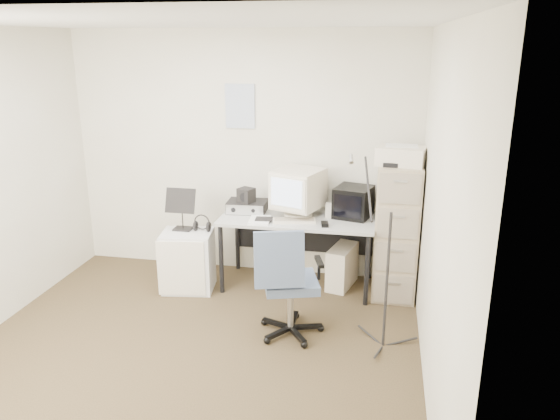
% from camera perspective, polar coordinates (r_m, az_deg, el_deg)
% --- Properties ---
extents(floor, '(3.60, 3.60, 0.01)m').
position_cam_1_polar(floor, '(4.52, -9.49, -14.86)').
color(floor, '#382D1B').
rests_on(floor, ground).
extents(ceiling, '(3.60, 3.60, 0.01)m').
position_cam_1_polar(ceiling, '(3.84, -11.44, 18.75)').
color(ceiling, white).
rests_on(ceiling, ground).
extents(wall_back, '(3.60, 0.02, 2.50)m').
position_cam_1_polar(wall_back, '(5.66, -3.86, 5.74)').
color(wall_back, beige).
rests_on(wall_back, ground).
extents(wall_front, '(3.60, 0.02, 2.50)m').
position_cam_1_polar(wall_front, '(2.53, -25.30, -11.10)').
color(wall_front, beige).
rests_on(wall_front, ground).
extents(wall_right, '(0.02, 3.60, 2.50)m').
position_cam_1_polar(wall_right, '(3.76, 16.19, -0.95)').
color(wall_right, beige).
rests_on(wall_right, ground).
extents(wall_calendar, '(0.30, 0.02, 0.44)m').
position_cam_1_polar(wall_calendar, '(5.58, -4.20, 10.76)').
color(wall_calendar, white).
rests_on(wall_calendar, wall_back).
extents(filing_cabinet, '(0.40, 0.60, 1.30)m').
position_cam_1_polar(filing_cabinet, '(5.33, 12.04, -2.04)').
color(filing_cabinet, '#ACA48B').
rests_on(filing_cabinet, floor).
extents(printer, '(0.48, 0.37, 0.16)m').
position_cam_1_polar(printer, '(5.08, 12.56, 5.54)').
color(printer, beige).
rests_on(printer, filing_cabinet).
extents(desk, '(1.50, 0.70, 0.73)m').
position_cam_1_polar(desk, '(5.46, 1.82, -4.38)').
color(desk, beige).
rests_on(desk, floor).
extents(crt_monitor, '(0.54, 0.55, 0.46)m').
position_cam_1_polar(crt_monitor, '(5.32, 1.93, 1.81)').
color(crt_monitor, beige).
rests_on(crt_monitor, desk).
extents(crt_tv, '(0.40, 0.42, 0.30)m').
position_cam_1_polar(crt_tv, '(5.35, 7.68, 0.85)').
color(crt_tv, black).
rests_on(crt_tv, desk).
extents(desk_speaker, '(0.08, 0.08, 0.14)m').
position_cam_1_polar(desk_speaker, '(5.33, 5.20, -0.04)').
color(desk_speaker, beige).
rests_on(desk_speaker, desk).
extents(keyboard, '(0.42, 0.22, 0.02)m').
position_cam_1_polar(keyboard, '(5.19, 1.48, -1.13)').
color(keyboard, beige).
rests_on(keyboard, desk).
extents(mouse, '(0.09, 0.12, 0.03)m').
position_cam_1_polar(mouse, '(5.09, 4.70, -1.48)').
color(mouse, black).
rests_on(mouse, desk).
extents(radio_receiver, '(0.40, 0.30, 0.11)m').
position_cam_1_polar(radio_receiver, '(5.50, -3.46, 0.40)').
color(radio_receiver, black).
rests_on(radio_receiver, desk).
extents(radio_speaker, '(0.19, 0.18, 0.14)m').
position_cam_1_polar(radio_speaker, '(5.42, -3.55, 1.55)').
color(radio_speaker, black).
rests_on(radio_speaker, radio_receiver).
extents(papers, '(0.22, 0.28, 0.02)m').
position_cam_1_polar(papers, '(5.22, -2.13, -1.05)').
color(papers, white).
rests_on(papers, desk).
extents(pc_tower, '(0.30, 0.48, 0.42)m').
position_cam_1_polar(pc_tower, '(5.55, 6.51, -5.88)').
color(pc_tower, beige).
rests_on(pc_tower, floor).
extents(office_chair, '(0.70, 0.70, 0.97)m').
position_cam_1_polar(office_chair, '(4.54, 1.14, -7.38)').
color(office_chair, '#435774').
rests_on(office_chair, floor).
extents(side_cart, '(0.53, 0.45, 0.60)m').
position_cam_1_polar(side_cart, '(5.49, -9.57, -5.26)').
color(side_cart, silver).
rests_on(side_cart, floor).
extents(music_stand, '(0.31, 0.20, 0.43)m').
position_cam_1_polar(music_stand, '(5.40, -10.21, 0.15)').
color(music_stand, black).
rests_on(music_stand, side_cart).
extents(headphones, '(0.21, 0.21, 0.03)m').
position_cam_1_polar(headphones, '(5.38, -8.15, -1.60)').
color(headphones, black).
rests_on(headphones, side_cart).
extents(mic_stand, '(0.03, 0.03, 1.49)m').
position_cam_1_polar(mic_stand, '(4.34, 11.25, -5.20)').
color(mic_stand, black).
rests_on(mic_stand, floor).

